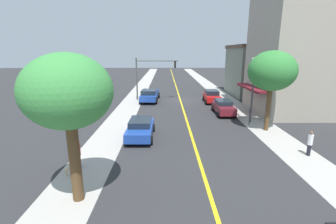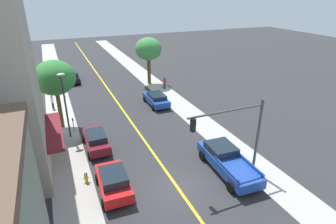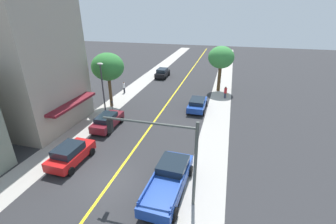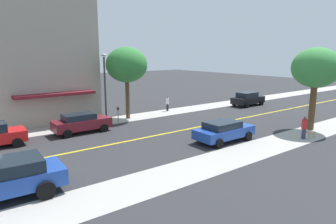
# 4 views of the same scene
# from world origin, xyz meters

# --- Properties ---
(ground_plane) EXTENTS (140.00, 140.00, 0.00)m
(ground_plane) POSITION_xyz_m (0.00, 0.00, 0.00)
(ground_plane) COLOR #2D2D30
(sidewalk_left) EXTENTS (2.81, 126.00, 0.01)m
(sidewalk_left) POSITION_xyz_m (-6.65, 0.00, 0.00)
(sidewalk_left) COLOR #ADA8A0
(sidewalk_left) RESTS_ON ground
(sidewalk_right) EXTENTS (2.81, 126.00, 0.01)m
(sidewalk_right) POSITION_xyz_m (6.65, 0.00, 0.00)
(sidewalk_right) COLOR #ADA8A0
(sidewalk_right) RESTS_ON ground
(road_centerline_stripe) EXTENTS (0.20, 126.00, 0.00)m
(road_centerline_stripe) POSITION_xyz_m (0.00, 0.00, 0.00)
(road_centerline_stripe) COLOR yellow
(road_centerline_stripe) RESTS_ON ground
(brick_apartment_block) EXTENTS (12.65, 8.87, 14.23)m
(brick_apartment_block) POSITION_xyz_m (-13.55, 6.60, 7.12)
(brick_apartment_block) COLOR #A39989
(brick_apartment_block) RESTS_ON ground
(street_tree_left_near) EXTENTS (3.70, 3.70, 6.58)m
(street_tree_left_near) POSITION_xyz_m (6.11, 22.76, 4.95)
(street_tree_left_near) COLOR brown
(street_tree_left_near) RESTS_ON ground
(street_tree_right_corner) EXTENTS (3.84, 3.84, 6.71)m
(street_tree_right_corner) POSITION_xyz_m (-6.60, 12.97, 5.04)
(street_tree_right_corner) COLOR brown
(street_tree_right_corner) RESTS_ON ground
(fire_hydrant) EXTENTS (0.44, 0.24, 0.84)m
(fire_hydrant) POSITION_xyz_m (-5.69, 3.07, 0.41)
(fire_hydrant) COLOR yellow
(fire_hydrant) RESTS_ON ground
(parking_meter) EXTENTS (0.12, 0.18, 1.39)m
(parking_meter) POSITION_xyz_m (-5.65, 11.42, 0.91)
(parking_meter) COLOR #4C4C51
(parking_meter) RESTS_ON ground
(traffic_light_mast) EXTENTS (5.79, 0.32, 5.82)m
(traffic_light_mast) POSITION_xyz_m (4.15, -0.52, 3.98)
(traffic_light_mast) COLOR #474C47
(traffic_light_mast) RESTS_ON ground
(street_lamp) EXTENTS (0.70, 0.36, 6.09)m
(street_lamp) POSITION_xyz_m (-6.09, 10.47, 3.79)
(street_lamp) COLOR #38383D
(street_lamp) RESTS_ON ground
(red_sedan_left_curb) EXTENTS (2.20, 4.16, 1.62)m
(red_sedan_left_curb) POSITION_xyz_m (-4.11, 1.28, 0.84)
(red_sedan_left_curb) COLOR red
(red_sedan_left_curb) RESTS_ON ground
(black_sedan_left_curb) EXTENTS (2.04, 4.28, 1.61)m
(black_sedan_left_curb) POSITION_xyz_m (-4.15, 27.75, 0.83)
(black_sedan_left_curb) COLOR black
(black_sedan_left_curb) RESTS_ON ground
(blue_sedan_right_curb) EXTENTS (2.12, 4.52, 1.44)m
(blue_sedan_right_curb) POSITION_xyz_m (4.07, 14.63, 0.77)
(blue_sedan_right_curb) COLOR #1E429E
(blue_sedan_right_curb) RESTS_ON ground
(maroon_sedan_left_curb) EXTENTS (1.93, 4.39, 1.53)m
(maroon_sedan_left_curb) POSITION_xyz_m (-4.19, 7.46, 0.81)
(maroon_sedan_left_curb) COLOR maroon
(maroon_sedan_left_curb) RESTS_ON ground
(blue_pickup_truck) EXTENTS (2.60, 6.21, 1.68)m
(blue_pickup_truck) POSITION_xyz_m (4.24, 0.35, 0.87)
(blue_pickup_truck) COLOR #1E429E
(blue_pickup_truck) RESTS_ON ground
(pedestrian_red_shirt) EXTENTS (0.39, 0.39, 1.67)m
(pedestrian_red_shirt) POSITION_xyz_m (7.22, 19.65, 0.87)
(pedestrian_red_shirt) COLOR #33384C
(pedestrian_red_shirt) RESTS_ON ground
(pedestrian_white_shirt) EXTENTS (0.31, 0.31, 1.65)m
(pedestrian_white_shirt) POSITION_xyz_m (-7.24, 18.18, 0.88)
(pedestrian_white_shirt) COLOR black
(pedestrian_white_shirt) RESTS_ON ground
(small_dog) EXTENTS (0.65, 0.62, 0.55)m
(small_dog) POSITION_xyz_m (7.35, 20.46, 0.36)
(small_dog) COLOR #C6B28C
(small_dog) RESTS_ON ground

